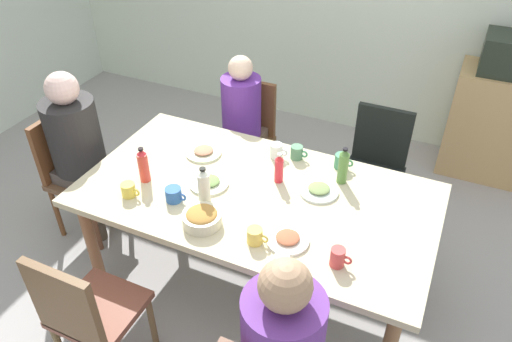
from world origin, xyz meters
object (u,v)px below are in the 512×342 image
object	(u,v)px
plate_1	(288,239)
cup_7	(297,152)
person_2	(241,118)
cup_6	(283,261)
cup_1	(341,161)
cup_2	(277,151)
cup_5	(338,257)
chair_2	(246,132)
bowl_0	(202,218)
cup_4	(255,236)
cup_0	(174,195)
bottle_3	(343,166)
plate_2	(209,182)
bottle_1	(204,188)
plate_3	(319,190)
chair_3	(74,168)
bottle_2	(143,165)
person_3	(77,142)
bottle_0	(279,169)
cup_3	(129,190)
dining_table	(256,202)
side_cabinet	(494,124)
plate_0	(204,152)
chair_1	(86,312)
chair_0	(375,164)

from	to	relation	value
plate_1	cup_7	xyz separation A→B (m)	(-0.22, 0.70, 0.03)
person_2	cup_6	distance (m)	1.53
person_2	cup_1	distance (m)	0.95
cup_2	cup_5	xyz separation A→B (m)	(0.61, -0.71, 0.00)
chair_2	bowl_0	world-z (taller)	chair_2
cup_1	cup_4	distance (m)	0.82
cup_0	bottle_3	bearing A→B (deg)	34.55
plate_2	cup_7	xyz separation A→B (m)	(0.36, 0.46, 0.03)
bottle_1	plate_3	bearing A→B (deg)	34.68
chair_3	bottle_2	world-z (taller)	bottle_2
plate_1	plate_2	distance (m)	0.63
cup_7	bottle_2	bearing A→B (deg)	-141.41
plate_2	bottle_3	world-z (taller)	bottle_3
person_2	bowl_0	world-z (taller)	person_2
person_3	bottle_2	xyz separation A→B (m)	(0.65, -0.16, 0.11)
plate_2	cup_1	world-z (taller)	cup_1
plate_1	bottle_0	bearing A→B (deg)	117.65
cup_2	cup_5	distance (m)	0.93
cup_3	dining_table	bearing A→B (deg)	26.81
cup_4	plate_1	bearing A→B (deg)	27.28
chair_3	cup_2	world-z (taller)	chair_3
cup_2	bottle_2	world-z (taller)	bottle_2
cup_1	bottle_2	xyz separation A→B (m)	(-1.00, -0.59, 0.06)
bottle_2	cup_4	bearing A→B (deg)	-14.05
dining_table	side_cabinet	size ratio (longest dim) A/B	2.21
person_3	bottle_3	distance (m)	1.72
chair_2	plate_0	xyz separation A→B (m)	(0.04, -0.70, 0.26)
plate_2	chair_2	bearing A→B (deg)	103.01
person_3	cup_5	xyz separation A→B (m)	(1.86, -0.34, 0.06)
cup_7	side_cabinet	world-z (taller)	side_cabinet
dining_table	plate_3	size ratio (longest dim) A/B	8.93
plate_0	cup_1	world-z (taller)	cup_1
chair_1	bottle_1	size ratio (longest dim) A/B	3.63
person_3	side_cabinet	distance (m)	3.19
cup_1	bowl_0	bearing A→B (deg)	-123.10
plate_0	cup_5	bearing A→B (deg)	-28.08
side_cabinet	bottle_1	bearing A→B (deg)	-123.62
cup_7	bottle_3	size ratio (longest dim) A/B	0.47
plate_1	cup_4	size ratio (longest dim) A/B	1.91
cup_7	person_2	bearing A→B (deg)	145.10
cup_5	bottle_2	distance (m)	1.22
bottle_3	cup_1	bearing A→B (deg)	107.81
cup_2	cup_7	world-z (taller)	cup_2
bottle_3	cup_2	bearing A→B (deg)	169.82
dining_table	person_3	size ratio (longest dim) A/B	1.61
cup_3	cup_4	distance (m)	0.79
chair_0	bottle_0	bearing A→B (deg)	-118.96
chair_1	cup_6	xyz separation A→B (m)	(0.84, 0.46, 0.28)
cup_1	cup_6	xyz separation A→B (m)	(-0.02, -0.88, -0.01)
dining_table	side_cabinet	distance (m)	2.31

